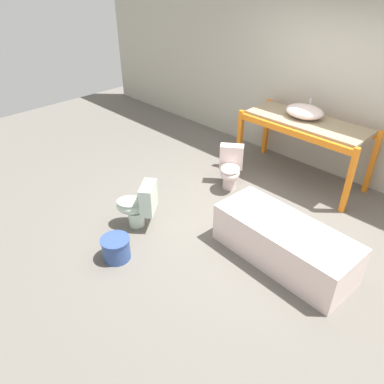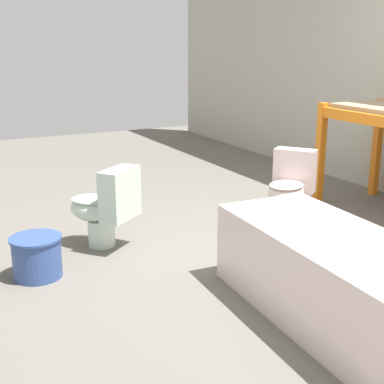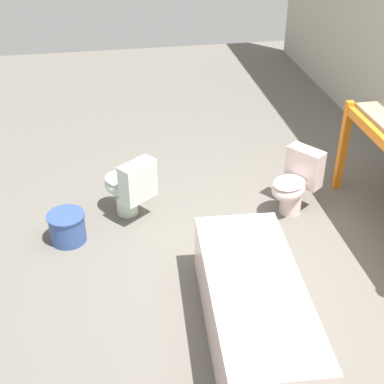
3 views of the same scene
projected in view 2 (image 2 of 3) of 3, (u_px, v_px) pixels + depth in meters
The scene contains 5 objects.
ground_plane at pixel (301, 259), 3.84m from camera, with size 12.00×12.00×0.00m, color #666059.
bathtub_main at pixel (338, 274), 2.91m from camera, with size 1.66×0.75×0.50m.
toilet_near at pixel (105, 206), 4.00m from camera, with size 0.59×0.56×0.62m.
toilet_far at pixel (290, 187), 4.53m from camera, with size 0.56×0.59×0.62m.
bucket_white at pixel (37, 256), 3.52m from camera, with size 0.34×0.34×0.28m.
Camera 2 is at (2.79, -2.35, 1.51)m, focal length 50.00 mm.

